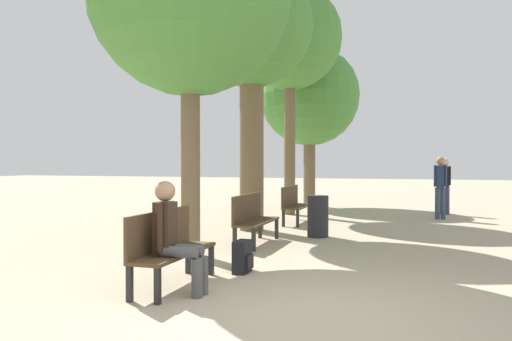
# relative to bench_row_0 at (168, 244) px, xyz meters

# --- Properties ---
(ground_plane) EXTENTS (80.00, 80.00, 0.00)m
(ground_plane) POSITION_rel_bench_row_0_xyz_m (1.81, -0.66, -0.51)
(ground_plane) COLOR tan
(bench_row_0) EXTENTS (0.42, 1.52, 0.90)m
(bench_row_0) POSITION_rel_bench_row_0_xyz_m (0.00, 0.00, 0.00)
(bench_row_0) COLOR #4C3823
(bench_row_0) RESTS_ON ground_plane
(bench_row_1) EXTENTS (0.42, 1.52, 0.90)m
(bench_row_1) POSITION_rel_bench_row_0_xyz_m (0.00, 3.23, 0.00)
(bench_row_1) COLOR #4C3823
(bench_row_1) RESTS_ON ground_plane
(bench_row_2) EXTENTS (0.42, 1.52, 0.90)m
(bench_row_2) POSITION_rel_bench_row_0_xyz_m (0.00, 6.47, 0.00)
(bench_row_2) COLOR #4C3823
(bench_row_2) RESTS_ON ground_plane
(tree_row_1) EXTENTS (2.67, 2.67, 5.79)m
(tree_row_1) POSITION_rel_bench_row_0_xyz_m (-0.59, 4.98, 3.81)
(tree_row_1) COLOR brown
(tree_row_1) RESTS_ON ground_plane
(tree_row_2) EXTENTS (2.94, 2.94, 6.48)m
(tree_row_2) POSITION_rel_bench_row_0_xyz_m (-0.59, 8.41, 4.45)
(tree_row_2) COLOR brown
(tree_row_2) RESTS_ON ground_plane
(tree_row_3) EXTENTS (3.33, 3.33, 5.37)m
(tree_row_3) POSITION_rel_bench_row_0_xyz_m (-0.59, 11.16, 3.16)
(tree_row_3) COLOR brown
(tree_row_3) RESTS_ON ground_plane
(person_seated) EXTENTS (0.61, 0.35, 1.27)m
(person_seated) POSITION_rel_bench_row_0_xyz_m (0.23, -0.28, 0.16)
(person_seated) COLOR #4C4C4C
(person_seated) RESTS_ON ground_plane
(backpack) EXTENTS (0.21, 0.34, 0.43)m
(backpack) POSITION_rel_bench_row_0_xyz_m (0.61, 0.96, -0.30)
(backpack) COLOR black
(backpack) RESTS_ON ground_plane
(pedestrian_near) EXTENTS (0.32, 0.22, 1.59)m
(pedestrian_near) POSITION_rel_bench_row_0_xyz_m (3.60, 9.72, 0.40)
(pedestrian_near) COLOR #384260
(pedestrian_near) RESTS_ON ground_plane
(pedestrian_mid) EXTENTS (0.33, 0.24, 1.63)m
(pedestrian_mid) POSITION_rel_bench_row_0_xyz_m (3.43, 8.42, 0.42)
(pedestrian_mid) COLOR #384260
(pedestrian_mid) RESTS_ON ground_plane
(trash_bin) EXTENTS (0.42, 0.42, 0.82)m
(trash_bin) POSITION_rel_bench_row_0_xyz_m (0.97, 4.44, -0.10)
(trash_bin) COLOR #232328
(trash_bin) RESTS_ON ground_plane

